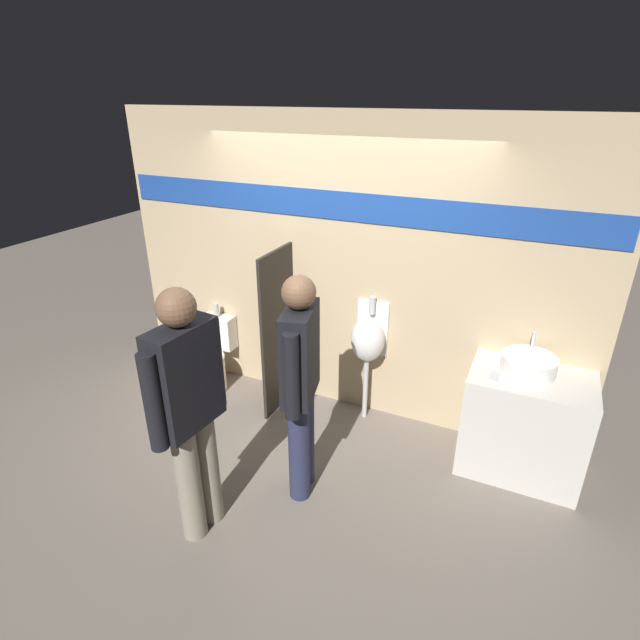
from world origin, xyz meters
TOP-DOWN VIEW (x-y plane):
  - ground_plane at (0.00, 0.00)m, footprint 16.00×16.00m
  - display_wall at (0.00, 0.60)m, footprint 4.45×0.07m
  - sink_counter at (1.72, 0.27)m, footprint 0.91×0.59m
  - sink_basin at (1.67, 0.33)m, footprint 0.41×0.41m
  - cell_phone at (1.45, 0.16)m, footprint 0.07×0.14m
  - divider_near_counter at (-0.48, 0.28)m, footprint 0.03×0.58m
  - urinal_near_counter at (0.35, 0.44)m, footprint 0.30×0.27m
  - toilet at (-1.30, 0.24)m, footprint 0.43×0.59m
  - person_in_vest at (0.23, -0.65)m, footprint 0.30×0.60m
  - person_with_lanyard at (-0.24, -1.28)m, footprint 0.25×0.63m

SIDE VIEW (x-z plane):
  - ground_plane at x=0.00m, z-range 0.00..0.00m
  - toilet at x=-1.30m, z-range -0.16..0.71m
  - sink_counter at x=1.72m, z-range 0.00..0.87m
  - divider_near_counter at x=-0.48m, z-range 0.00..1.57m
  - urinal_near_counter at x=0.35m, z-range 0.21..1.41m
  - cell_phone at x=1.45m, z-range 0.87..0.88m
  - sink_basin at x=1.67m, z-range 0.80..1.07m
  - person_in_vest at x=0.23m, z-range 0.09..1.84m
  - person_with_lanyard at x=-0.24m, z-range 0.09..1.91m
  - display_wall at x=0.00m, z-range 0.01..2.71m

